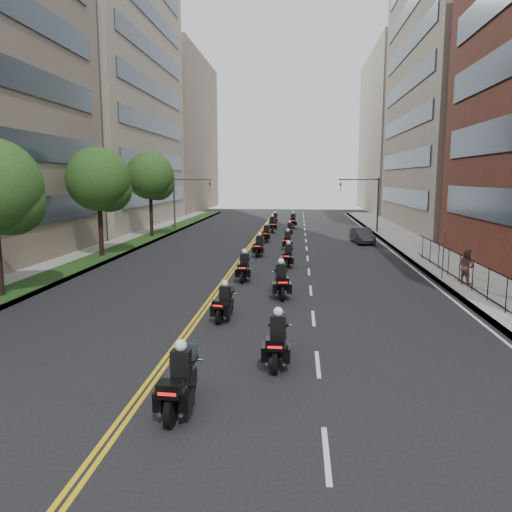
{
  "coord_description": "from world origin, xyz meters",
  "views": [
    {
      "loc": [
        2.58,
        -9.51,
        5.59
      ],
      "look_at": [
        0.47,
        14.75,
        1.75
      ],
      "focal_mm": 35.0,
      "sensor_mm": 36.0,
      "label": 1
    }
  ],
  "objects_px": {
    "motorcycle_11": "(293,222)",
    "motorcycle_9": "(290,230)",
    "motorcycle_3": "(281,282)",
    "motorcycle_8": "(266,234)",
    "motorcycle_10": "(272,225)",
    "motorcycle_0": "(180,384)",
    "pedestrian_b": "(466,266)",
    "motorcycle_12": "(275,220)",
    "motorcycle_5": "(288,257)",
    "motorcycle_1": "(278,342)",
    "motorcycle_4": "(244,268)",
    "motorcycle_2": "(224,304)",
    "parked_sedan": "(362,236)",
    "motorcycle_7": "(288,241)",
    "motorcycle_6": "(259,247)"
  },
  "relations": [
    {
      "from": "motorcycle_8",
      "to": "parked_sedan",
      "type": "relative_size",
      "value": 0.57
    },
    {
      "from": "motorcycle_6",
      "to": "motorcycle_10",
      "type": "xyz_separation_m",
      "value": [
        0.09,
        15.78,
        0.06
      ]
    },
    {
      "from": "motorcycle_12",
      "to": "motorcycle_2",
      "type": "bearing_deg",
      "value": -85.06
    },
    {
      "from": "motorcycle_2",
      "to": "motorcycle_8",
      "type": "bearing_deg",
      "value": 97.63
    },
    {
      "from": "motorcycle_6",
      "to": "motorcycle_12",
      "type": "distance_m",
      "value": 23.86
    },
    {
      "from": "motorcycle_2",
      "to": "motorcycle_3",
      "type": "relative_size",
      "value": 0.85
    },
    {
      "from": "motorcycle_1",
      "to": "motorcycle_3",
      "type": "height_order",
      "value": "motorcycle_3"
    },
    {
      "from": "motorcycle_5",
      "to": "motorcycle_11",
      "type": "height_order",
      "value": "motorcycle_11"
    },
    {
      "from": "motorcycle_12",
      "to": "motorcycle_4",
      "type": "bearing_deg",
      "value": -85.17
    },
    {
      "from": "motorcycle_2",
      "to": "parked_sedan",
      "type": "height_order",
      "value": "motorcycle_2"
    },
    {
      "from": "motorcycle_9",
      "to": "motorcycle_10",
      "type": "height_order",
      "value": "motorcycle_10"
    },
    {
      "from": "motorcycle_5",
      "to": "motorcycle_9",
      "type": "distance_m",
      "value": 16.48
    },
    {
      "from": "motorcycle_5",
      "to": "motorcycle_8",
      "type": "height_order",
      "value": "motorcycle_8"
    },
    {
      "from": "motorcycle_8",
      "to": "motorcycle_9",
      "type": "distance_m",
      "value": 4.64
    },
    {
      "from": "motorcycle_8",
      "to": "parked_sedan",
      "type": "height_order",
      "value": "motorcycle_8"
    },
    {
      "from": "motorcycle_4",
      "to": "motorcycle_10",
      "type": "relative_size",
      "value": 0.93
    },
    {
      "from": "motorcycle_10",
      "to": "motorcycle_12",
      "type": "height_order",
      "value": "motorcycle_10"
    },
    {
      "from": "motorcycle_4",
      "to": "motorcycle_8",
      "type": "distance_m",
      "value": 16.64
    },
    {
      "from": "pedestrian_b",
      "to": "motorcycle_1",
      "type": "bearing_deg",
      "value": 107.0
    },
    {
      "from": "motorcycle_3",
      "to": "motorcycle_9",
      "type": "bearing_deg",
      "value": 83.97
    },
    {
      "from": "motorcycle_1",
      "to": "motorcycle_9",
      "type": "bearing_deg",
      "value": 92.54
    },
    {
      "from": "motorcycle_4",
      "to": "motorcycle_6",
      "type": "height_order",
      "value": "motorcycle_4"
    },
    {
      "from": "parked_sedan",
      "to": "pedestrian_b",
      "type": "height_order",
      "value": "pedestrian_b"
    },
    {
      "from": "motorcycle_3",
      "to": "motorcycle_8",
      "type": "bearing_deg",
      "value": 89.49
    },
    {
      "from": "motorcycle_10",
      "to": "motorcycle_12",
      "type": "relative_size",
      "value": 1.14
    },
    {
      "from": "motorcycle_5",
      "to": "motorcycle_8",
      "type": "bearing_deg",
      "value": 104.53
    },
    {
      "from": "motorcycle_0",
      "to": "motorcycle_4",
      "type": "bearing_deg",
      "value": 93.63
    },
    {
      "from": "motorcycle_1",
      "to": "motorcycle_5",
      "type": "relative_size",
      "value": 1.04
    },
    {
      "from": "motorcycle_1",
      "to": "motorcycle_9",
      "type": "relative_size",
      "value": 1.14
    },
    {
      "from": "motorcycle_3",
      "to": "motorcycle_4",
      "type": "height_order",
      "value": "motorcycle_3"
    },
    {
      "from": "motorcycle_3",
      "to": "motorcycle_5",
      "type": "bearing_deg",
      "value": 82.67
    },
    {
      "from": "motorcycle_7",
      "to": "motorcycle_9",
      "type": "xyz_separation_m",
      "value": [
        -0.02,
        8.59,
        -0.04
      ]
    },
    {
      "from": "motorcycle_10",
      "to": "motorcycle_5",
      "type": "bearing_deg",
      "value": -89.45
    },
    {
      "from": "motorcycle_7",
      "to": "motorcycle_1",
      "type": "bearing_deg",
      "value": -88.74
    },
    {
      "from": "motorcycle_3",
      "to": "motorcycle_5",
      "type": "xyz_separation_m",
      "value": [
        0.15,
        8.05,
        -0.07
      ]
    },
    {
      "from": "motorcycle_0",
      "to": "motorcycle_4",
      "type": "distance_m",
      "value": 15.56
    },
    {
      "from": "motorcycle_0",
      "to": "motorcycle_9",
      "type": "bearing_deg",
      "value": 90.02
    },
    {
      "from": "motorcycle_0",
      "to": "pedestrian_b",
      "type": "xyz_separation_m",
      "value": [
        11.42,
        15.06,
        0.37
      ]
    },
    {
      "from": "pedestrian_b",
      "to": "motorcycle_11",
      "type": "bearing_deg",
      "value": -17.47
    },
    {
      "from": "motorcycle_1",
      "to": "motorcycle_9",
      "type": "height_order",
      "value": "motorcycle_1"
    },
    {
      "from": "motorcycle_0",
      "to": "motorcycle_5",
      "type": "height_order",
      "value": "motorcycle_0"
    },
    {
      "from": "motorcycle_8",
      "to": "motorcycle_12",
      "type": "xyz_separation_m",
      "value": [
        -0.02,
        15.86,
        -0.03
      ]
    },
    {
      "from": "motorcycle_9",
      "to": "motorcycle_3",
      "type": "bearing_deg",
      "value": -83.17
    },
    {
      "from": "motorcycle_3",
      "to": "motorcycle_4",
      "type": "xyz_separation_m",
      "value": [
        -2.16,
        3.68,
        -0.04
      ]
    },
    {
      "from": "motorcycle_5",
      "to": "motorcycle_0",
      "type": "bearing_deg",
      "value": -91.74
    },
    {
      "from": "motorcycle_12",
      "to": "pedestrian_b",
      "type": "height_order",
      "value": "pedestrian_b"
    },
    {
      "from": "motorcycle_0",
      "to": "motorcycle_10",
      "type": "distance_m",
      "value": 39.98
    },
    {
      "from": "motorcycle_7",
      "to": "parked_sedan",
      "type": "xyz_separation_m",
      "value": [
        6.31,
        4.31,
        0.01
      ]
    },
    {
      "from": "motorcycle_1",
      "to": "parked_sedan",
      "type": "distance_m",
      "value": 29.47
    },
    {
      "from": "motorcycle_11",
      "to": "motorcycle_9",
      "type": "bearing_deg",
      "value": -91.68
    }
  ]
}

